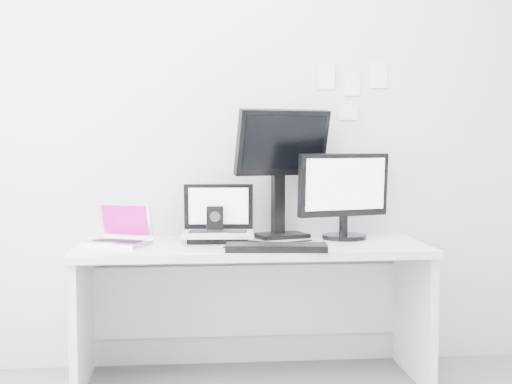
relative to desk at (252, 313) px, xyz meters
The scene contains 13 objects.
back_wall 1.05m from the desk, 90.00° to the left, with size 3.60×3.60×0.00m, color silver.
desk is the anchor object (origin of this frame).
macbook 0.84m from the desk, behind, with size 0.30×0.23×0.23m, color #A9A8AD.
speaker 0.53m from the desk, 130.45° to the left, with size 0.09×0.09×0.18m, color black.
dell_laptop 0.55m from the desk, 152.65° to the left, with size 0.37×0.29×0.31m, color #B8BBC0.
rear_monitor 0.78m from the desk, 52.24° to the left, with size 0.53×0.19×0.72m, color black.
samsung_monitor 0.81m from the desk, 15.25° to the left, with size 0.53×0.24×0.48m, color black.
keyboard 0.47m from the desk, 69.00° to the right, with size 0.49×0.17×0.03m, color black.
mouse 0.52m from the desk, 36.53° to the right, with size 0.11×0.07×0.04m, color black.
wall_note_0 1.38m from the desk, 37.40° to the left, with size 0.10×0.00×0.14m, color white.
wall_note_1 1.40m from the desk, 29.83° to the left, with size 0.09×0.00×0.13m, color white.
wall_note_2 1.51m from the desk, 24.64° to the left, with size 0.10×0.00×0.14m, color white.
wall_note_3 1.25m from the desk, 30.67° to the left, with size 0.11×0.00×0.08m, color white.
Camera 1 is at (-0.34, -2.55, 1.27)m, focal length 52.21 mm.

